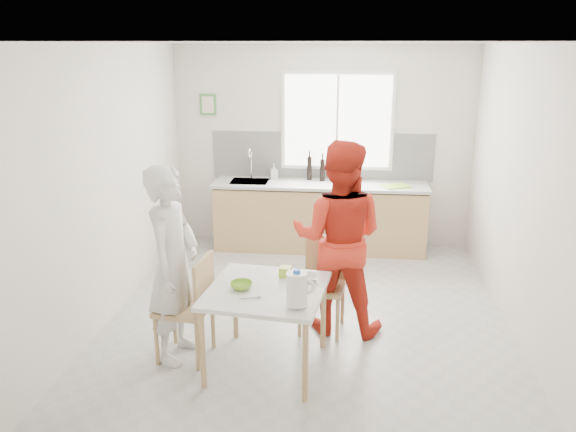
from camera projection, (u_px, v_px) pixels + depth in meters
The scene contains 21 objects.
ground at pixel (308, 313), 5.85m from camera, with size 4.50×4.50×0.00m, color #B7B7B2.
room_shell at pixel (310, 158), 5.37m from camera, with size 4.50×4.50×4.50m.
window at pixel (337, 121), 7.45m from camera, with size 1.50×0.06×1.30m.
backsplash at pixel (322, 156), 7.62m from camera, with size 3.00×0.02×0.65m, color white.
picture_frame at pixel (208, 105), 7.57m from camera, with size 0.22×0.03×0.28m.
kitchen_counter at pixel (319, 219), 7.58m from camera, with size 2.84×0.64×1.37m.
dining_table at pixel (266, 297), 4.70m from camera, with size 1.06×1.06×0.73m.
chair_left at pixel (191, 303), 4.88m from camera, with size 0.49×0.49×0.95m.
chair_far at pixel (323, 279), 5.43m from camera, with size 0.47×0.47×0.91m.
person_white at pixel (173, 265), 4.81m from camera, with size 0.64×0.42×1.75m, color silver.
person_red at pixel (338, 238), 5.29m from camera, with size 0.91×0.71×1.86m, color red.
bowl_green at pixel (241, 285), 4.66m from camera, with size 0.18×0.18×0.06m, color #7BB429.
bowl_white at pixel (307, 277), 4.84m from camera, with size 0.19×0.19×0.05m, color silver.
milk_jug at pixel (297, 289), 4.30m from camera, with size 0.23×0.16×0.29m.
green_box at pixel (286, 272), 4.90m from camera, with size 0.10×0.10×0.09m, color #A8D230.
spoon at pixel (249, 298), 4.48m from camera, with size 0.01×0.01×0.16m, color #A5A5AA.
cutting_board at pixel (396, 186), 7.25m from camera, with size 0.35×0.25×0.01m, color #94D030.
wine_bottle_a at pixel (309, 168), 7.57m from camera, with size 0.07×0.07×0.32m, color black.
wine_bottle_b at pixel (322, 170), 7.51m from camera, with size 0.07×0.07×0.30m, color black.
jar_amber at pixel (334, 175), 7.54m from camera, with size 0.06×0.06×0.16m, color olive.
soap_bottle at pixel (274, 171), 7.63m from camera, with size 0.09×0.10×0.21m, color #999999.
Camera 1 is at (0.36, -5.29, 2.69)m, focal length 35.00 mm.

